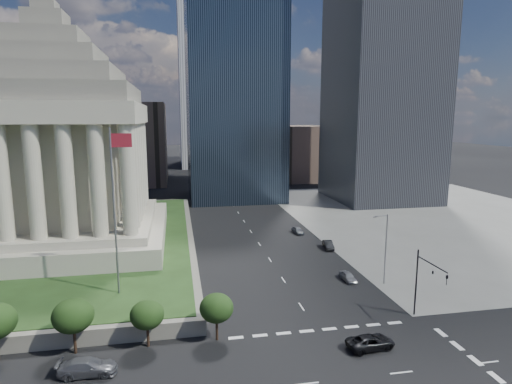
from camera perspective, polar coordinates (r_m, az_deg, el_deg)
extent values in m
plane|color=black|center=(130.43, -4.03, -0.31)|extent=(500.00, 500.00, 0.00)
cube|color=slate|center=(108.95, 23.53, -3.14)|extent=(68.00, 90.00, 0.03)
cylinder|color=slate|center=(53.24, -18.36, -2.64)|extent=(0.24, 0.24, 20.00)
cube|color=maroon|center=(51.99, -17.55, 6.58)|extent=(2.40, 0.05, 1.60)
cube|color=black|center=(123.88, -2.98, 13.10)|extent=(26.00, 26.00, 60.00)
cube|color=black|center=(128.88, 16.92, 21.56)|extent=(26.00, 28.00, 100.00)
cube|color=brown|center=(164.83, 5.86, 5.29)|extent=(20.00, 30.00, 20.00)
cube|color=brown|center=(158.56, -16.28, 6.22)|extent=(24.00, 30.00, 28.00)
cylinder|color=black|center=(54.31, 20.58, -11.23)|extent=(0.18, 0.18, 8.00)
cylinder|color=black|center=(51.08, 22.40, -8.88)|extent=(0.14, 5.50, 0.14)
cube|color=black|center=(49.21, 24.09, -10.70)|extent=(0.30, 0.30, 1.10)
cylinder|color=slate|center=(62.26, 16.90, -7.35)|extent=(0.16, 0.16, 10.00)
cylinder|color=slate|center=(60.64, 16.37, -3.08)|extent=(1.80, 0.12, 0.12)
cube|color=slate|center=(60.27, 15.60, -3.22)|extent=(0.50, 0.22, 0.14)
imported|color=black|center=(47.06, 15.03, -18.75)|extent=(5.21, 2.86, 1.38)
imported|color=#4E5055|center=(44.40, -21.52, -20.88)|extent=(2.38, 5.33, 1.52)
imported|color=gray|center=(63.56, 12.16, -10.95)|extent=(3.69, 1.56, 1.25)
imported|color=black|center=(77.57, 9.60, -6.97)|extent=(2.03, 4.34, 1.38)
imported|color=slate|center=(86.72, 5.57, -5.09)|extent=(4.02, 1.88, 1.33)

